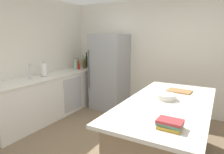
{
  "coord_description": "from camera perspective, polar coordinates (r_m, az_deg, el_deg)",
  "views": [
    {
      "loc": [
        1.15,
        -2.35,
        1.75
      ],
      "look_at": [
        -0.65,
        0.87,
        1.0
      ],
      "focal_mm": 31.78,
      "sensor_mm": 36.0,
      "label": 1
    }
  ],
  "objects": [
    {
      "name": "wall_rear",
      "position": [
        4.77,
        15.17,
        5.67
      ],
      "size": [
        6.0,
        0.1,
        2.6
      ],
      "primitive_type": "cube",
      "color": "silver",
      "rests_on": "ground_plane"
    },
    {
      "name": "wall_left",
      "position": [
        4.32,
        -27.56,
        4.2
      ],
      "size": [
        0.1,
        6.0,
        2.6
      ],
      "primitive_type": "cube",
      "color": "silver",
      "rests_on": "ground_plane"
    },
    {
      "name": "counter_run_left",
      "position": [
        4.63,
        -16.89,
        -5.11
      ],
      "size": [
        0.65,
        2.83,
        0.93
      ],
      "color": "silver",
      "rests_on": "ground_plane"
    },
    {
      "name": "kitchen_island",
      "position": [
        2.87,
        15.28,
        -15.58
      ],
      "size": [
        1.04,
        2.15,
        0.92
      ],
      "color": "#8E755B",
      "rests_on": "ground_plane"
    },
    {
      "name": "refrigerator",
      "position": [
        4.89,
        -0.63,
        1.54
      ],
      "size": [
        0.78,
        0.79,
        1.81
      ],
      "color": "#93969B",
      "rests_on": "ground_plane"
    },
    {
      "name": "sink_faucet",
      "position": [
        4.22,
        -22.5,
        1.59
      ],
      "size": [
        0.15,
        0.05,
        0.3
      ],
      "color": "silver",
      "rests_on": "counter_run_left"
    },
    {
      "name": "paper_towel_roll",
      "position": [
        4.41,
        -19.01,
        1.9
      ],
      "size": [
        0.14,
        0.14,
        0.31
      ],
      "color": "gray",
      "rests_on": "counter_run_left"
    },
    {
      "name": "wine_bottle",
      "position": [
        5.45,
        -7.31,
        4.5
      ],
      "size": [
        0.06,
        0.06,
        0.41
      ],
      "color": "#19381E",
      "rests_on": "counter_run_left"
    },
    {
      "name": "olive_oil_bottle",
      "position": [
        5.4,
        -8.26,
        4.02
      ],
      "size": [
        0.06,
        0.06,
        0.32
      ],
      "color": "olive",
      "rests_on": "counter_run_left"
    },
    {
      "name": "syrup_bottle",
      "position": [
        5.28,
        -7.9,
        3.61
      ],
      "size": [
        0.06,
        0.06,
        0.26
      ],
      "color": "#5B3319",
      "rests_on": "counter_run_left"
    },
    {
      "name": "vinegar_bottle",
      "position": [
        5.29,
        -9.71,
        3.67
      ],
      "size": [
        0.05,
        0.05,
        0.28
      ],
      "color": "#994C23",
      "rests_on": "counter_run_left"
    },
    {
      "name": "hot_sauce_bottle",
      "position": [
        5.15,
        -9.49,
        3.03
      ],
      "size": [
        0.05,
        0.05,
        0.19
      ],
      "color": "red",
      "rests_on": "counter_run_left"
    },
    {
      "name": "gin_bottle",
      "position": [
        5.1,
        -10.44,
        3.36
      ],
      "size": [
        0.08,
        0.08,
        0.29
      ],
      "color": "#8CB79E",
      "rests_on": "counter_run_left"
    },
    {
      "name": "cookbook_stack",
      "position": [
        1.95,
        16.3,
        -12.85
      ],
      "size": [
        0.24,
        0.18,
        0.08
      ],
      "color": "gold",
      "rests_on": "kitchen_island"
    },
    {
      "name": "mixing_bowl",
      "position": [
        2.78,
        15.35,
        -5.49
      ],
      "size": [
        0.26,
        0.26,
        0.08
      ],
      "color": "silver",
      "rests_on": "kitchen_island"
    },
    {
      "name": "cutting_board",
      "position": [
        3.23,
        18.8,
        -3.86
      ],
      "size": [
        0.37,
        0.27,
        0.02
      ],
      "color": "#9E7042",
      "rests_on": "kitchen_island"
    }
  ]
}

